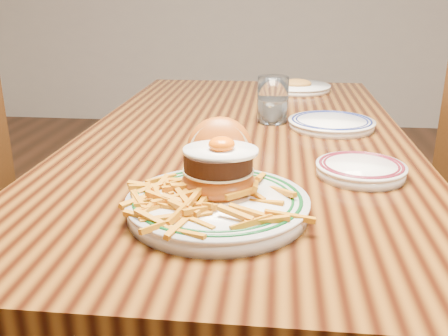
# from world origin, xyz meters

# --- Properties ---
(table) EXTENTS (0.85, 1.60, 0.75)m
(table) POSITION_xyz_m (0.00, 0.00, 0.66)
(table) COLOR black
(table) RESTS_ON floor
(main_plate) EXTENTS (0.31, 0.32, 0.15)m
(main_plate) POSITION_xyz_m (-0.01, -0.49, 0.79)
(main_plate) COLOR white
(main_plate) RESTS_ON table
(side_plate) EXTENTS (0.18, 0.18, 0.03)m
(side_plate) POSITION_xyz_m (0.26, -0.29, 0.77)
(side_plate) COLOR white
(side_plate) RESTS_ON table
(rear_plate) EXTENTS (0.23, 0.23, 0.03)m
(rear_plate) POSITION_xyz_m (0.24, 0.08, 0.76)
(rear_plate) COLOR white
(rear_plate) RESTS_ON table
(water_glass) EXTENTS (0.09, 0.09, 0.13)m
(water_glass) POSITION_xyz_m (0.07, 0.12, 0.81)
(water_glass) COLOR white
(water_glass) RESTS_ON table
(far_plate) EXTENTS (0.25, 0.25, 0.04)m
(far_plate) POSITION_xyz_m (0.16, 0.60, 0.76)
(far_plate) COLOR white
(far_plate) RESTS_ON table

